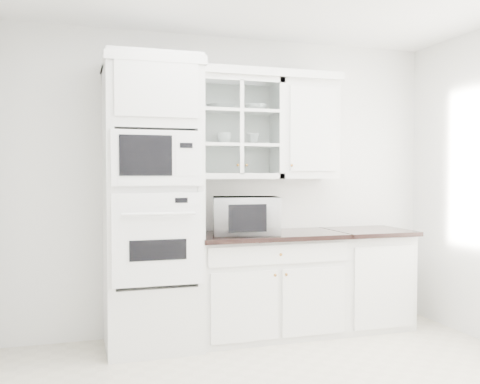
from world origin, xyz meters
name	(u,v)px	position (x,y,z in m)	size (l,w,h in m)	color
room_shell	(280,125)	(0.00, 0.43, 1.78)	(4.00, 3.50, 2.70)	white
oven_column	(152,203)	(-0.75, 1.42, 1.20)	(0.76, 0.68, 2.40)	silver
base_cabinet_run	(267,284)	(0.28, 1.45, 0.46)	(1.32, 0.67, 0.92)	silver
extra_base_cabinet	(366,277)	(1.28, 1.45, 0.46)	(0.72, 0.67, 0.92)	silver
upper_cabinet_glass	(236,129)	(0.03, 1.58, 1.85)	(0.80, 0.33, 0.90)	silver
upper_cabinet_solid	(305,130)	(0.71, 1.58, 1.85)	(0.55, 0.33, 0.90)	silver
crown_molding	(226,73)	(-0.07, 1.56, 2.33)	(2.14, 0.38, 0.07)	white
countertop_microwave	(246,215)	(0.06, 1.40, 1.08)	(0.56, 0.47, 0.33)	white
bowl_a	(221,107)	(-0.11, 1.60, 2.04)	(0.23, 0.23, 0.06)	white
bowl_b	(256,108)	(0.21, 1.58, 2.04)	(0.20, 0.20, 0.06)	white
cup_a	(224,138)	(-0.08, 1.59, 1.76)	(0.13, 0.13, 0.10)	white
cup_b	(253,139)	(0.19, 1.59, 1.76)	(0.11, 0.11, 0.10)	white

